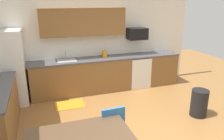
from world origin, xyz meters
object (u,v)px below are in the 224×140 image
object	(u,v)px
refrigerator	(8,68)
oven_range	(137,71)
kettle	(105,54)
chair_near_table	(116,132)
microwave	(137,34)
trash_bin	(199,103)

from	to	relation	value
refrigerator	oven_range	size ratio (longest dim) A/B	1.97
refrigerator	kettle	size ratio (longest dim) A/B	8.97
chair_near_table	kettle	bearing A→B (deg)	76.45
oven_range	microwave	bearing A→B (deg)	90.00
microwave	trash_bin	distance (m)	2.55
chair_near_table	trash_bin	world-z (taller)	chair_near_table
refrigerator	trash_bin	bearing A→B (deg)	-26.87
refrigerator	microwave	xyz separation A→B (m)	(3.40, 0.18, 0.63)
refrigerator	oven_range	distance (m)	3.43
microwave	trash_bin	world-z (taller)	microwave
chair_near_table	kettle	world-z (taller)	kettle
microwave	kettle	bearing A→B (deg)	-177.08
chair_near_table	trash_bin	size ratio (longest dim) A/B	1.42
refrigerator	kettle	xyz separation A→B (m)	(2.42, 0.13, 0.12)
kettle	refrigerator	bearing A→B (deg)	-176.93
trash_bin	microwave	bearing A→B (deg)	103.48
refrigerator	chair_near_table	size ratio (longest dim) A/B	2.11
oven_range	trash_bin	world-z (taller)	oven_range
refrigerator	trash_bin	xyz separation A→B (m)	(3.92, -1.99, -0.60)
refrigerator	kettle	bearing A→B (deg)	3.07
chair_near_table	refrigerator	bearing A→B (deg)	122.47
refrigerator	trash_bin	size ratio (longest dim) A/B	2.99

